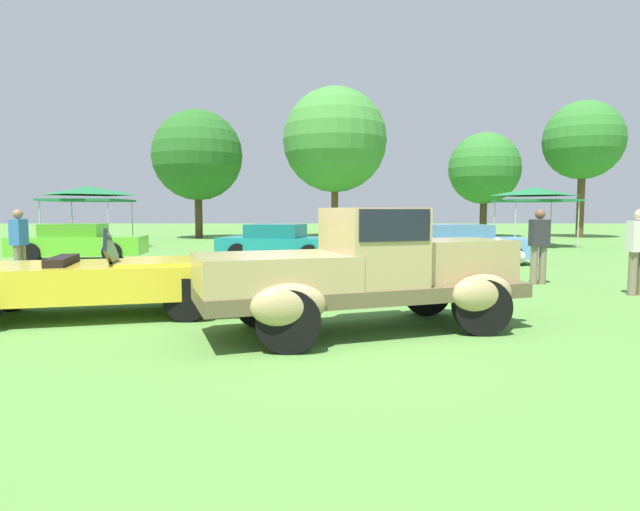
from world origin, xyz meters
TOP-DOWN VIEW (x-y plane):
  - ground_plane at (0.00, 0.00)m, footprint 120.00×120.00m
  - feature_pickup_truck at (0.31, 0.43)m, footprint 4.71×2.89m
  - neighbor_convertible at (-3.76, 1.50)m, footprint 4.92×2.74m
  - show_car_lime at (-8.36, 10.70)m, footprint 4.31×2.18m
  - show_car_teal at (-1.62, 10.08)m, footprint 4.13×2.53m
  - show_car_skyblue at (4.16, 9.62)m, footprint 4.06×1.76m
  - spectator_near_truck at (5.90, 3.47)m, footprint 0.42×0.27m
  - spectator_between_cars at (4.61, 5.03)m, footprint 0.42×0.28m
  - spectator_far_side at (-7.29, 5.41)m, footprint 0.24×0.40m
  - canopy_tent_left_field at (-10.47, 16.36)m, footprint 3.12×3.12m
  - canopy_tent_center_field at (9.53, 17.42)m, footprint 3.04×3.04m
  - treeline_far_left at (-7.56, 24.66)m, footprint 5.30×5.30m
  - treeline_mid_left at (0.61, 26.48)m, footprint 6.49×6.49m
  - treeline_center at (9.95, 26.33)m, footprint 4.43×4.43m
  - treeline_mid_right at (15.60, 25.43)m, footprint 4.70×4.70m

SIDE VIEW (x-z plane):
  - ground_plane at x=0.00m, z-range 0.00..0.00m
  - neighbor_convertible at x=-3.76m, z-range -0.12..1.28m
  - show_car_teal at x=-1.62m, z-range -0.01..1.21m
  - show_car_skyblue at x=4.16m, z-range -0.01..1.21m
  - show_car_lime at x=-8.36m, z-range -0.01..1.21m
  - feature_pickup_truck at x=0.31m, z-range 0.02..1.72m
  - spectator_near_truck at x=5.90m, z-range 0.07..1.76m
  - spectator_between_cars at x=4.61m, z-range 0.07..1.76m
  - spectator_far_side at x=-7.29m, z-range 0.07..1.76m
  - canopy_tent_center_field at x=9.53m, z-range 1.07..3.78m
  - canopy_tent_left_field at x=-10.47m, z-range 1.07..3.78m
  - treeline_center at x=9.95m, z-range 1.01..7.49m
  - treeline_far_left at x=-7.56m, z-range 1.11..8.67m
  - treeline_mid_right at x=15.60m, z-range 1.74..9.97m
  - treeline_mid_left at x=0.61m, z-range 1.38..10.66m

